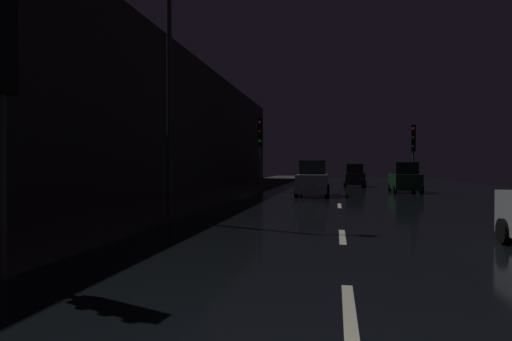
% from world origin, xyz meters
% --- Properties ---
extents(ground, '(27.53, 84.00, 0.02)m').
position_xyz_m(ground, '(0.00, 24.50, -0.01)').
color(ground, black).
extents(sidewalk_left, '(4.40, 84.00, 0.15)m').
position_xyz_m(sidewalk_left, '(-7.57, 24.50, 0.07)').
color(sidewalk_left, '#33302D').
rests_on(sidewalk_left, ground).
extents(building_facade_left, '(0.80, 63.00, 9.43)m').
position_xyz_m(building_facade_left, '(-10.17, 21.00, 4.72)').
color(building_facade_left, '#2D2B28').
rests_on(building_facade_left, ground).
extents(lane_centerline, '(0.16, 15.90, 0.01)m').
position_xyz_m(lane_centerline, '(0.00, 9.38, 0.01)').
color(lane_centerline, beige).
rests_on(lane_centerline, ground).
extents(traffic_light_far_left, '(0.36, 0.48, 5.05)m').
position_xyz_m(traffic_light_far_left, '(-5.26, 25.64, 3.69)').
color(traffic_light_far_left, '#38383A').
rests_on(traffic_light_far_left, ground).
extents(traffic_light_near_left, '(0.35, 0.47, 4.83)m').
position_xyz_m(traffic_light_near_left, '(-5.37, 3.43, 3.50)').
color(traffic_light_near_left, '#38383A').
rests_on(traffic_light_near_left, ground).
extents(traffic_light_far_right, '(0.32, 0.46, 4.73)m').
position_xyz_m(traffic_light_far_right, '(5.26, 28.88, 3.42)').
color(traffic_light_far_right, '#38383A').
rests_on(traffic_light_far_right, ground).
extents(streetlamp_overhead, '(1.70, 0.44, 7.56)m').
position_xyz_m(streetlamp_overhead, '(-5.02, 10.40, 4.97)').
color(streetlamp_overhead, '#2D2D30').
rests_on(streetlamp_overhead, ground).
extents(car_approaching_headlights, '(1.93, 4.18, 2.11)m').
position_xyz_m(car_approaching_headlights, '(-1.52, 22.83, 0.96)').
color(car_approaching_headlights, '#A5A8AD').
rests_on(car_approaching_headlights, ground).
extents(car_parked_right_far, '(1.87, 4.04, 2.04)m').
position_xyz_m(car_parked_right_far, '(4.47, 27.41, 0.93)').
color(car_parked_right_far, '#0F3819').
rests_on(car_parked_right_far, ground).
extents(car_distant_taillights, '(1.79, 3.87, 1.95)m').
position_xyz_m(car_distant_taillights, '(1.41, 34.48, 0.89)').
color(car_distant_taillights, black).
rests_on(car_distant_taillights, ground).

